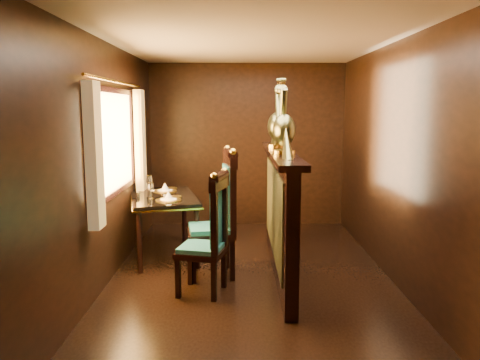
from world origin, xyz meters
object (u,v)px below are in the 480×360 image
at_px(dining_table, 163,201).
at_px(peacock_left, 284,116).
at_px(chair_left, 212,230).
at_px(peacock_right, 278,114).
at_px(chair_right, 222,209).

height_order(dining_table, peacock_left, peacock_left).
xyz_separation_m(dining_table, chair_left, (0.67, -1.22, -0.04)).
xyz_separation_m(peacock_left, peacock_right, (0.00, 0.79, 0.01)).
xyz_separation_m(dining_table, peacock_left, (1.38, -0.95, 1.05)).
relative_size(dining_table, peacock_left, 1.88).
xyz_separation_m(chair_right, peacock_right, (0.63, 0.52, 1.02)).
bearing_deg(peacock_left, chair_right, 156.80).
height_order(chair_right, peacock_right, peacock_right).
distance_m(dining_table, peacock_right, 1.75).
xyz_separation_m(chair_right, peacock_left, (0.63, -0.27, 1.01)).
relative_size(dining_table, chair_right, 1.02).
relative_size(chair_left, chair_right, 0.88).
distance_m(dining_table, chair_right, 1.01).
distance_m(chair_left, chair_right, 0.56).
bearing_deg(peacock_right, chair_left, -123.60).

